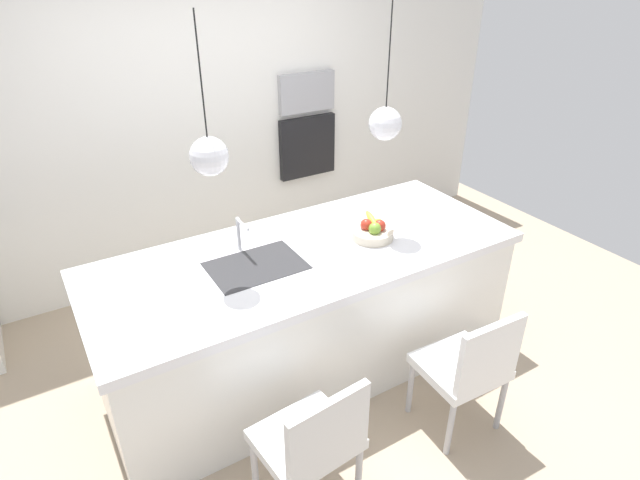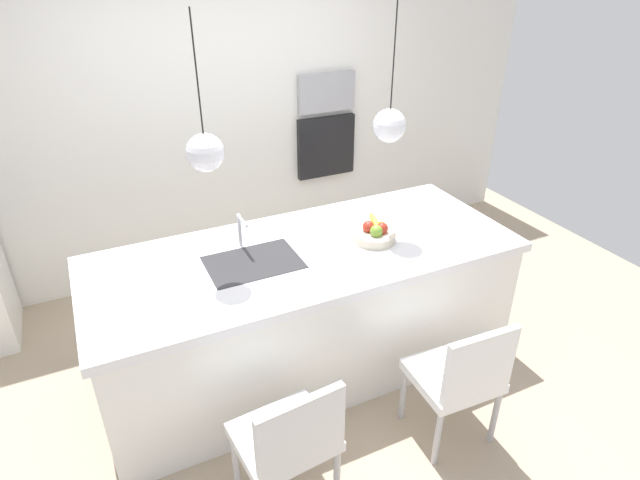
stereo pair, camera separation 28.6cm
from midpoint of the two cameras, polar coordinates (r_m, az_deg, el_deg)
name	(u,v)px [view 2 (the right image)]	position (r m, az deg, el deg)	size (l,w,h in m)	color
floor	(307,360)	(3.84, 0.80, -13.00)	(6.60, 6.60, 0.00)	tan
back_wall	(225,122)	(4.58, -8.48, 12.49)	(6.00, 0.10, 2.60)	silver
kitchen_island	(307,308)	(3.56, 0.85, -7.50)	(2.73, 1.10, 0.91)	white
sink_basin	(253,263)	(3.19, -4.72, -2.59)	(0.56, 0.40, 0.02)	#2D2D30
faucet	(241,227)	(3.30, -6.18, 1.35)	(0.02, 0.17, 0.22)	silver
fruit_bowl	(375,233)	(3.44, 8.36, 0.68)	(0.28, 0.28, 0.15)	beige
microwave	(326,92)	(4.81, 2.41, 15.74)	(0.54, 0.08, 0.34)	#9E9EA3
oven	(326,146)	(4.95, 2.29, 10.10)	(0.56, 0.08, 0.56)	black
chair_near	(289,439)	(2.71, -0.13, -20.93)	(0.50, 0.45, 0.86)	silver
chair_middle	(461,376)	(3.16, 17.62, -13.96)	(0.47, 0.45, 0.86)	white
pendant_light_left	(205,152)	(2.82, -9.51, 9.33)	(0.20, 0.20, 0.80)	silver
pendant_light_right	(389,125)	(3.29, 10.09, 12.13)	(0.20, 0.20, 0.80)	silver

